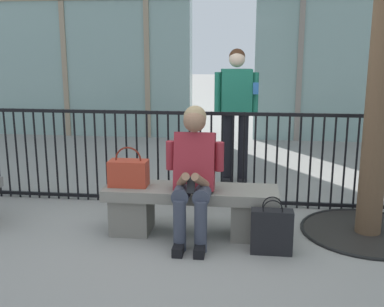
# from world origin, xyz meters

# --- Properties ---
(ground_plane) EXTENTS (60.00, 60.00, 0.00)m
(ground_plane) POSITION_xyz_m (0.00, 0.00, 0.00)
(ground_plane) COLOR gray
(stone_bench) EXTENTS (1.60, 0.44, 0.45)m
(stone_bench) POSITION_xyz_m (0.00, 0.00, 0.27)
(stone_bench) COLOR gray
(stone_bench) RESTS_ON ground
(seated_person_with_phone) EXTENTS (0.52, 0.66, 1.21)m
(seated_person_with_phone) POSITION_xyz_m (0.04, -0.13, 0.65)
(seated_person_with_phone) COLOR #383D4C
(seated_person_with_phone) RESTS_ON ground
(handbag_on_bench) EXTENTS (0.36, 0.19, 0.37)m
(handbag_on_bench) POSITION_xyz_m (-0.58, -0.01, 0.58)
(handbag_on_bench) COLOR #B23823
(handbag_on_bench) RESTS_ON stone_bench
(shopping_bag) EXTENTS (0.35, 0.13, 0.49)m
(shopping_bag) POSITION_xyz_m (0.73, -0.34, 0.20)
(shopping_bag) COLOR black
(shopping_bag) RESTS_ON ground
(bystander_at_railing) EXTENTS (0.55, 0.28, 1.71)m
(bystander_at_railing) POSITION_xyz_m (0.36, 1.81, 1.00)
(bystander_at_railing) COLOR black
(bystander_at_railing) RESTS_ON ground
(plaza_railing) EXTENTS (7.12, 0.04, 1.05)m
(plaza_railing) POSITION_xyz_m (0.00, 0.85, 0.53)
(plaza_railing) COLOR black
(plaza_railing) RESTS_ON ground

